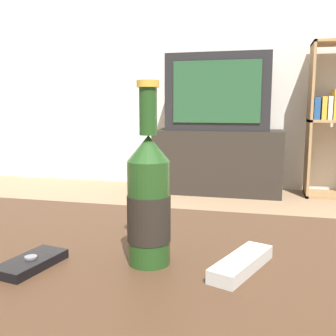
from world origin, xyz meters
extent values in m
cube|color=silver|center=(0.00, 3.02, 1.30)|extent=(8.00, 0.05, 2.60)
cube|color=#422B1C|center=(0.00, 0.00, 0.44)|extent=(1.08, 0.83, 0.04)
cube|color=#28231E|center=(-0.17, 2.74, 0.26)|extent=(1.02, 0.41, 0.52)
cube|color=black|center=(-0.17, 2.74, 0.81)|extent=(0.81, 0.39, 0.59)
cube|color=#234C2D|center=(-0.17, 2.54, 0.81)|extent=(0.66, 0.01, 0.46)
cube|color=#99754C|center=(0.54, 2.81, 0.59)|extent=(0.02, 0.30, 1.19)
cube|color=#99754C|center=(0.73, 2.81, 0.01)|extent=(0.41, 0.30, 0.02)
cube|color=#99754C|center=(0.73, 2.81, 0.59)|extent=(0.41, 0.30, 0.02)
cube|color=navy|center=(0.58, 2.81, 0.69)|extent=(0.04, 0.21, 0.17)
cube|color=#B7932D|center=(0.63, 2.81, 0.69)|extent=(0.04, 0.21, 0.18)
cube|color=beige|center=(0.67, 2.81, 0.69)|extent=(0.03, 0.21, 0.18)
cube|color=#B7932D|center=(0.71, 2.81, 0.72)|extent=(0.03, 0.21, 0.23)
cylinder|color=#1E4219|center=(0.04, 0.09, 0.54)|extent=(0.06, 0.06, 0.16)
cylinder|color=black|center=(0.04, 0.09, 0.53)|extent=(0.07, 0.07, 0.07)
cone|color=#1E4219|center=(0.04, 0.09, 0.64)|extent=(0.06, 0.06, 0.04)
cylinder|color=#1E4219|center=(0.04, 0.09, 0.69)|extent=(0.03, 0.03, 0.07)
cylinder|color=#B79333|center=(0.04, 0.09, 0.73)|extent=(0.03, 0.03, 0.01)
cube|color=black|center=(-0.12, 0.03, 0.47)|extent=(0.07, 0.12, 0.01)
cylinder|color=slate|center=(-0.12, 0.03, 0.48)|extent=(0.02, 0.02, 0.00)
cube|color=beige|center=(0.18, 0.10, 0.47)|extent=(0.09, 0.15, 0.02)
camera|label=1|loc=(0.21, -0.46, 0.70)|focal=42.00mm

